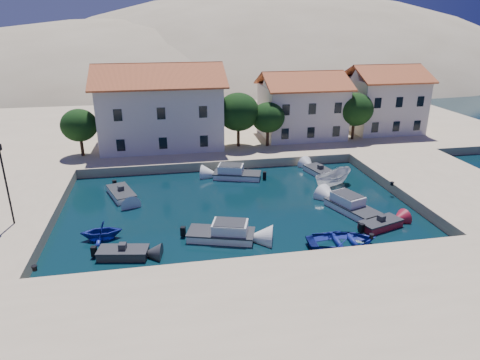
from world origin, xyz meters
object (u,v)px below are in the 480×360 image
Objects in this scene: building_left at (160,104)px; building_right at (384,97)px; cabin_cruiser_east at (353,207)px; building_mid at (302,104)px; lamppost at (5,177)px; cabin_cruiser_south at (221,233)px; boat_east at (332,186)px; rowboat_south at (342,245)px.

building_right is (30.00, 2.00, -0.46)m from building_left.
building_left is 2.66× the size of cabin_cruiser_east.
lamppost is (-29.50, -21.00, -0.47)m from building_mid.
cabin_cruiser_south is at bearing -12.78° from lamppost.
building_mid is 28.68m from cabin_cruiser_south.
cabin_cruiser_south is 1.17× the size of boat_east.
building_mid is 2.04× the size of rowboat_south.
cabin_cruiser_east is 6.16m from boat_east.
building_right reaches higher than lamppost.
rowboat_south is 1.12× the size of boat_east.
building_right reaches higher than rowboat_south.
building_right is at bearing -28.67° from rowboat_south.
boat_east is at bearing -25.89° from cabin_cruiser_east.
rowboat_south is at bearing -101.79° from building_mid.
building_right reaches higher than building_mid.
cabin_cruiser_south is (-26.19, -25.47, -5.00)m from building_right.
cabin_cruiser_east is (11.74, 2.58, 0.00)m from cabin_cruiser_south.
building_mid reaches higher than rowboat_south.
building_left reaches higher than building_mid.
building_right is at bearing 61.63° from cabin_cruiser_south.
rowboat_south is 6.14m from cabin_cruiser_east.
building_right is 27.53m from cabin_cruiser_east.
building_mid is at bearing -31.89° from boat_east.
rowboat_south is (23.84, -6.11, -4.75)m from lamppost.
building_left is at bearing 22.23° from boat_east.
cabin_cruiser_east is at bearing -96.39° from building_mid.
cabin_cruiser_east reaches higher than rowboat_south.
building_left is at bearing 28.77° from rowboat_south.
building_right reaches higher than cabin_cruiser_south.
building_left is 26.61m from cabin_cruiser_east.
lamppost is at bearing -175.35° from cabin_cruiser_south.
cabin_cruiser_south is (15.31, -3.47, -4.28)m from lamppost.
building_left is 2.73× the size of cabin_cruiser_south.
building_left is 22.72m from boat_east.
lamppost reaches higher than cabin_cruiser_south.
boat_east is (3.87, 11.33, 0.00)m from rowboat_south.
boat_east is (12.39, 8.69, -0.48)m from cabin_cruiser_south.
cabin_cruiser_south reaches higher than rowboat_south.
cabin_cruiser_east is 1.21× the size of boat_east.
building_left is 3.21× the size of boat_east.
building_left is at bearing 116.65° from cabin_cruiser_south.
boat_east is (-13.79, -16.78, -5.47)m from building_right.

